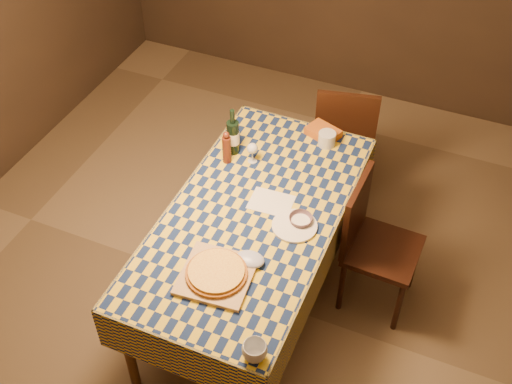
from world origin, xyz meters
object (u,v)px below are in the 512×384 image
bowl (301,220)px  wine_bottle (233,137)px  chair_far (345,132)px  chair_right (371,238)px  dining_table (253,223)px  cutting_board (217,275)px  pizza (216,272)px  white_plate (295,226)px

bowl → wine_bottle: bearing=145.7°
chair_far → chair_right: 1.01m
dining_table → wine_bottle: 0.59m
cutting_board → chair_right: chair_right is taller
wine_bottle → chair_far: 0.99m
chair_right → chair_far: bearing=116.3°
dining_table → bowl: (0.27, 0.05, 0.10)m
chair_far → bowl: bearing=-86.0°
pizza → dining_table: bearing=90.9°
bowl → dining_table: bearing=-170.1°
dining_table → white_plate: 0.27m
dining_table → wine_bottle: size_ratio=5.78×
white_plate → pizza: bearing=-116.7°
dining_table → chair_right: (0.64, 0.31, -0.17)m
dining_table → chair_far: size_ratio=1.98×
pizza → white_plate: (0.25, 0.49, -0.03)m
cutting_board → bowl: size_ratio=2.75×
dining_table → wine_bottle: (-0.33, 0.46, 0.20)m
dining_table → chair_far: bearing=81.2°
dining_table → pizza: pizza is taller
cutting_board → bowl: 0.59m
bowl → chair_far: (-0.08, 1.17, -0.27)m
bowl → chair_right: 0.53m
bowl → white_plate: bearing=-112.4°
cutting_board → pizza: (0.00, -0.00, 0.03)m
cutting_board → bowl: (0.26, 0.53, 0.01)m
pizza → chair_far: (0.18, 1.71, -0.29)m
chair_far → chair_right: same height
chair_far → chair_right: (0.45, -0.91, 0.00)m
dining_table → pizza: 0.50m
dining_table → pizza: size_ratio=5.14×
dining_table → white_plate: size_ratio=7.27×
white_plate → chair_far: chair_far is taller
dining_table → cutting_board: bearing=-89.1°
chair_right → cutting_board: bearing=-128.3°
chair_right → bowl: bearing=-143.9°
wine_bottle → white_plate: bearing=-38.1°
bowl → wine_bottle: 0.73m
cutting_board → white_plate: cutting_board is taller
chair_far → dining_table: bearing=-98.8°
dining_table → white_plate: bearing=0.4°
bowl → chair_far: size_ratio=0.14×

